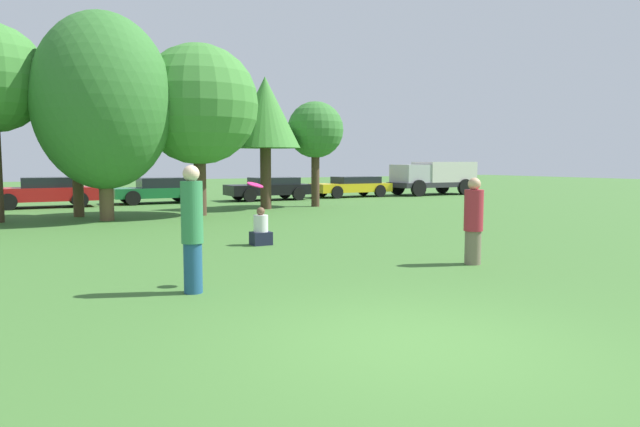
# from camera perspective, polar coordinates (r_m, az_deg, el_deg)

# --- Properties ---
(ground_plane) EXTENTS (120.00, 120.00, 0.00)m
(ground_plane) POSITION_cam_1_polar(r_m,az_deg,el_deg) (6.66, 9.29, -12.62)
(ground_plane) COLOR #3D6B2D
(person_thrower) EXTENTS (0.34, 0.34, 1.98)m
(person_thrower) POSITION_cam_1_polar(r_m,az_deg,el_deg) (9.01, -12.61, -1.40)
(person_thrower) COLOR navy
(person_thrower) RESTS_ON ground
(person_catcher) EXTENTS (0.37, 0.37, 1.72)m
(person_catcher) POSITION_cam_1_polar(r_m,az_deg,el_deg) (11.68, 15.03, -0.73)
(person_catcher) COLOR #726651
(person_catcher) RESTS_ON ground
(frisbee) EXTENTS (0.28, 0.27, 0.13)m
(frisbee) POSITION_cam_1_polar(r_m,az_deg,el_deg) (9.43, -6.47, 2.85)
(frisbee) COLOR #F21E72
(bystander_sitting) EXTENTS (0.47, 0.39, 0.92)m
(bystander_sitting) POSITION_cam_1_polar(r_m,az_deg,el_deg) (14.02, -5.91, -1.65)
(bystander_sitting) COLOR #191E33
(bystander_sitting) RESTS_ON ground
(tree_2) EXTENTS (2.49, 2.49, 4.25)m
(tree_2) POSITION_cam_1_polar(r_m,az_deg,el_deg) (22.84, -23.14, 7.82)
(tree_2) COLOR brown
(tree_2) RESTS_ON ground
(tree_3) EXTENTS (4.61, 4.61, 7.05)m
(tree_3) POSITION_cam_1_polar(r_m,az_deg,el_deg) (21.06, -20.78, 10.38)
(tree_3) COLOR brown
(tree_3) RESTS_ON ground
(tree_4) EXTENTS (4.46, 4.46, 6.37)m
(tree_4) POSITION_cam_1_polar(r_m,az_deg,el_deg) (22.14, -12.00, 10.52)
(tree_4) COLOR #473323
(tree_4) RESTS_ON ground
(tree_5) EXTENTS (3.00, 3.00, 5.60)m
(tree_5) POSITION_cam_1_polar(r_m,az_deg,el_deg) (24.69, -5.48, 9.86)
(tree_5) COLOR #473323
(tree_5) RESTS_ON ground
(tree_6) EXTENTS (2.52, 2.52, 4.71)m
(tree_6) POSITION_cam_1_polar(r_m,az_deg,el_deg) (25.87, -0.47, 8.24)
(tree_6) COLOR #473323
(tree_6) RESTS_ON ground
(parked_car_red) EXTENTS (4.49, 2.03, 1.33)m
(parked_car_red) POSITION_cam_1_polar(r_m,az_deg,el_deg) (28.07, -25.63, 2.00)
(parked_car_red) COLOR red
(parked_car_red) RESTS_ON ground
(parked_car_green) EXTENTS (4.12, 2.09, 1.24)m
(parked_car_green) POSITION_cam_1_polar(r_m,az_deg,el_deg) (28.98, -15.80, 2.30)
(parked_car_green) COLOR #196633
(parked_car_green) RESTS_ON ground
(parked_car_black) EXTENTS (4.40, 1.97, 1.19)m
(parked_car_black) POSITION_cam_1_polar(r_m,az_deg,el_deg) (30.24, -5.05, 2.57)
(parked_car_black) COLOR black
(parked_car_black) RESTS_ON ground
(parked_car_yellow) EXTENTS (4.57, 2.00, 1.16)m
(parked_car_yellow) POSITION_cam_1_polar(r_m,az_deg,el_deg) (32.88, 3.22, 2.77)
(parked_car_yellow) COLOR gold
(parked_car_yellow) RESTS_ON ground
(delivery_truck_silver) EXTENTS (5.62, 2.36, 2.01)m
(delivery_truck_silver) POSITION_cam_1_polar(r_m,az_deg,el_deg) (35.72, 11.30, 3.72)
(delivery_truck_silver) COLOR #2D2D33
(delivery_truck_silver) RESTS_ON ground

